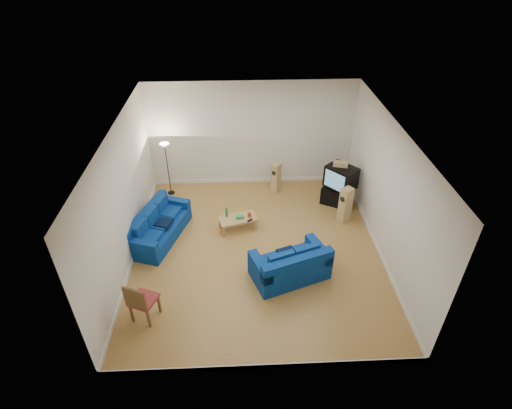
{
  "coord_description": "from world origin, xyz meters",
  "views": [
    {
      "loc": [
        -0.37,
        -7.47,
        6.6
      ],
      "look_at": [
        0.0,
        0.4,
        1.1
      ],
      "focal_mm": 28.0,
      "sensor_mm": 36.0,
      "label": 1
    }
  ],
  "objects_px": {
    "tv_stand": "(337,196)",
    "sofa_three_seat": "(158,228)",
    "coffee_table": "(238,220)",
    "television": "(341,177)",
    "sofa_loveseat": "(291,267)"
  },
  "relations": [
    {
      "from": "tv_stand",
      "to": "sofa_three_seat",
      "type": "bearing_deg",
      "value": -136.35
    },
    {
      "from": "sofa_three_seat",
      "to": "sofa_loveseat",
      "type": "xyz_separation_m",
      "value": [
        3.22,
        -1.59,
        0.03
      ]
    },
    {
      "from": "sofa_loveseat",
      "to": "coffee_table",
      "type": "distance_m",
      "value": 2.18
    },
    {
      "from": "sofa_three_seat",
      "to": "sofa_loveseat",
      "type": "bearing_deg",
      "value": 82.1
    },
    {
      "from": "sofa_three_seat",
      "to": "tv_stand",
      "type": "bearing_deg",
      "value": 123.2
    },
    {
      "from": "sofa_loveseat",
      "to": "coffee_table",
      "type": "height_order",
      "value": "sofa_loveseat"
    },
    {
      "from": "television",
      "to": "coffee_table",
      "type": "bearing_deg",
      "value": -111.59
    },
    {
      "from": "coffee_table",
      "to": "tv_stand",
      "type": "xyz_separation_m",
      "value": [
        2.84,
        1.05,
        -0.04
      ]
    },
    {
      "from": "television",
      "to": "sofa_three_seat",
      "type": "bearing_deg",
      "value": -116.57
    },
    {
      "from": "tv_stand",
      "to": "coffee_table",
      "type": "bearing_deg",
      "value": -130.97
    },
    {
      "from": "sofa_three_seat",
      "to": "television",
      "type": "bearing_deg",
      "value": 122.66
    },
    {
      "from": "coffee_table",
      "to": "television",
      "type": "height_order",
      "value": "television"
    },
    {
      "from": "sofa_three_seat",
      "to": "television",
      "type": "relative_size",
      "value": 2.24
    },
    {
      "from": "tv_stand",
      "to": "television",
      "type": "height_order",
      "value": "television"
    },
    {
      "from": "sofa_loveseat",
      "to": "television",
      "type": "height_order",
      "value": "television"
    }
  ]
}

